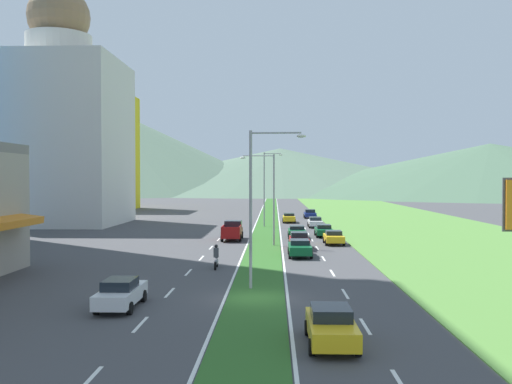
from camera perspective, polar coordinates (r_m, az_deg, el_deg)
The scene contains 43 objects.
ground_plane at distance 31.76m, azimuth 0.01°, elevation -10.74°, with size 600.00×600.00×0.00m, color #424244.
grass_median at distance 91.29m, azimuth 1.23°, elevation -2.82°, with size 3.20×240.00×0.06m, color #2D6023.
grass_verge_right at distance 93.36m, azimuth 13.99°, elevation -2.77°, with size 24.00×240.00×0.06m, color #518438.
lane_dash_left_1 at distance 20.34m, azimuth -16.52°, elevation -17.77°, with size 0.16×2.80×0.01m, color silver.
lane_dash_left_2 at distance 26.98m, azimuth -11.57°, elevation -12.94°, with size 0.16×2.80×0.01m, color silver.
lane_dash_left_3 at distance 33.84m, azimuth -8.70°, elevation -10.00°, with size 0.16×2.80×0.01m, color silver.
lane_dash_left_4 at distance 40.81m, azimuth -6.83°, elevation -8.04°, with size 0.16×2.80×0.01m, color silver.
lane_dash_left_5 at distance 47.85m, azimuth -5.52°, elevation -6.65°, with size 0.16×2.80×0.01m, color silver.
lane_dash_left_6 at distance 54.93m, azimuth -4.55°, elevation -5.61°, with size 0.16×2.80×0.01m, color silver.
lane_dash_left_7 at distance 62.03m, azimuth -3.81°, elevation -4.81°, with size 0.16×2.80×0.01m, color silver.
lane_dash_left_8 at distance 69.16m, azimuth -3.22°, elevation -4.18°, with size 0.16×2.80×0.01m, color silver.
lane_dash_left_9 at distance 76.29m, azimuth -2.74°, elevation -3.66°, with size 0.16×2.80×0.01m, color silver.
lane_dash_right_1 at distance 19.83m, azimuth 14.41°, elevation -18.27°, with size 0.16×2.80×0.01m, color silver.
lane_dash_right_2 at distance 26.59m, azimuth 10.95°, elevation -13.15°, with size 0.16×2.80×0.01m, color silver.
lane_dash_right_3 at distance 33.53m, azimuth 8.98°, elevation -10.10°, with size 0.16×2.80×0.01m, color silver.
lane_dash_right_4 at distance 40.56m, azimuth 7.71°, elevation -8.10°, with size 0.16×2.80×0.01m, color silver.
lane_dash_right_5 at distance 47.64m, azimuth 6.83°, elevation -6.69°, with size 0.16×2.80×0.01m, color silver.
lane_dash_right_6 at distance 54.74m, azimuth 6.17°, elevation -5.64°, with size 0.16×2.80×0.01m, color silver.
lane_dash_right_7 at distance 61.87m, azimuth 5.67°, elevation -4.83°, with size 0.16×2.80×0.01m, color silver.
lane_dash_right_8 at distance 69.01m, azimuth 5.27°, elevation -4.19°, with size 0.16×2.80×0.01m, color silver.
lane_dash_right_9 at distance 76.16m, azimuth 4.95°, elevation -3.67°, with size 0.16×2.80×0.01m, color silver.
edge_line_median_left at distance 91.32m, azimuth 0.13°, elevation -2.83°, with size 0.16×240.00×0.01m, color silver.
edge_line_median_right at distance 91.29m, azimuth 2.33°, elevation -2.84°, with size 0.16×240.00×0.01m, color silver.
domed_building at distance 88.14m, azimuth -19.18°, elevation 6.06°, with size 17.87×17.87×34.77m.
midrise_colored at distance 127.46m, azimuth -15.56°, elevation 3.89°, with size 14.52×14.52×24.87m, color yellow.
hill_far_left at distance 289.03m, azimuth -15.66°, elevation 4.32°, with size 189.06×189.06×43.87m, color #516B56.
hill_far_center at distance 291.09m, azimuth 2.48°, elevation 2.22°, with size 206.16×206.16×22.31m, color #516B56.
hill_far_right at distance 272.97m, azimuth 22.53°, elevation 2.19°, with size 217.70×217.70×22.42m, color #47664C.
street_lamp_near at distance 33.84m, azimuth 0.10°, elevation -0.57°, with size 3.39×0.37×9.54m.
street_lamp_mid at distance 55.93m, azimuth 1.40°, elevation -0.05°, with size 3.44×0.28×9.08m.
street_lamp_far at distance 77.97m, azimuth 1.02°, elevation 0.73°, with size 2.65×0.43×10.29m.
car_0 at distance 65.59m, azimuth 6.84°, elevation -3.86°, with size 1.98×4.68×1.38m.
car_1 at distance 54.04m, azimuth 4.37°, elevation -4.88°, with size 1.95×4.57×1.58m.
car_2 at distance 30.30m, azimuth -13.47°, elevation -9.87°, with size 1.88×4.67×1.53m.
car_3 at distance 96.03m, azimuth 5.47°, elevation -2.19°, with size 2.04×4.49×1.48m.
car_4 at distance 23.41m, azimuth 7.59°, elevation -13.20°, with size 1.96×4.45×1.51m.
car_5 at distance 48.75m, azimuth 4.44°, elevation -5.62°, with size 2.00×4.64×1.43m.
car_6 at distance 77.94m, azimuth 5.99°, elevation -3.02°, with size 1.96×4.70×1.41m.
car_7 at distance 63.75m, azimuth 4.15°, elevation -4.00°, with size 2.01×4.14×1.37m.
car_8 at distance 86.11m, azimuth 3.34°, elevation -2.60°, with size 1.95×4.63×1.43m.
car_9 at distance 58.01m, azimuth 7.84°, elevation -4.54°, with size 1.97×4.07×1.38m.
pickup_truck_0 at distance 61.79m, azimuth -2.39°, elevation -3.92°, with size 2.18×5.40×2.00m.
motorcycle_rider at distance 42.18m, azimuth -4.03°, elevation -6.71°, with size 0.36×2.00×1.80m.
Camera 1 is at (1.00, -31.04, 6.64)m, focal length 39.68 mm.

